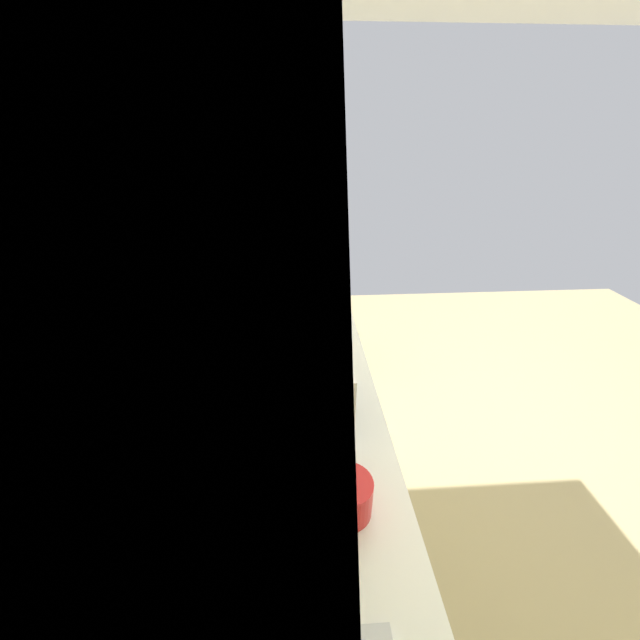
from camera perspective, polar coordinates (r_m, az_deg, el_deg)
The scene contains 8 objects.
ground_plane at distance 2.76m, azimuth 26.43°, elevation -21.96°, with size 5.94×5.94×0.00m, color tan.
wall_back at distance 1.66m, azimuth -15.92°, elevation 3.16°, with size 3.83×0.12×2.64m, color beige.
counter_run at distance 1.87m, azimuth -2.08°, elevation -26.49°, with size 2.94×0.65×0.93m.
upper_cabinets at distance 1.11m, azimuth -11.92°, elevation 21.82°, with size 2.32×0.31×0.72m.
oven_range at distance 3.23m, azimuth -2.69°, elevation -0.09°, with size 0.61×0.68×1.11m.
microwave at distance 1.48m, azimuth -3.30°, elevation -9.44°, with size 0.46×0.39×0.32m.
bowl at distance 2.48m, azimuth -0.42°, elevation 3.30°, with size 0.14×0.14×0.05m.
kettle at distance 1.24m, azimuth 4.03°, elevation -25.01°, with size 0.21×0.16×0.15m.
Camera 1 is at (-1.48, 1.24, 1.97)m, focal length 21.14 mm.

